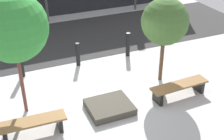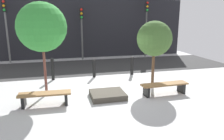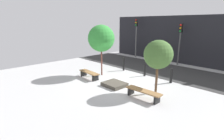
# 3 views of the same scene
# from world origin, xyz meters

# --- Properties ---
(ground_plane) EXTENTS (18.00, 18.00, 0.00)m
(ground_plane) POSITION_xyz_m (0.00, 0.00, 0.00)
(ground_plane) COLOR #B4B4B4
(road_strip) EXTENTS (18.00, 4.43, 0.01)m
(road_strip) POSITION_xyz_m (0.00, 4.60, 0.01)
(road_strip) COLOR #303030
(road_strip) RESTS_ON ground
(building_facade) EXTENTS (16.20, 0.50, 4.36)m
(building_facade) POSITION_xyz_m (0.00, 8.06, 2.18)
(building_facade) COLOR black
(building_facade) RESTS_ON ground
(bench_left) EXTENTS (1.81, 0.54, 0.46)m
(bench_left) POSITION_xyz_m (-2.30, -1.10, 0.33)
(bench_left) COLOR black
(bench_left) RESTS_ON ground
(bench_right) EXTENTS (1.95, 0.54, 0.45)m
(bench_right) POSITION_xyz_m (2.30, -1.10, 0.33)
(bench_right) COLOR black
(bench_right) RESTS_ON ground
(planter_bed) EXTENTS (1.30, 1.13, 0.22)m
(planter_bed) POSITION_xyz_m (0.00, -0.90, 0.11)
(planter_bed) COLOR #454036
(planter_bed) RESTS_ON ground
(tree_behind_left_bench) EXTENTS (1.87, 1.87, 3.60)m
(tree_behind_left_bench) POSITION_xyz_m (-2.30, 0.04, 2.66)
(tree_behind_left_bench) COLOR brown
(tree_behind_left_bench) RESTS_ON ground
(tree_behind_right_bench) EXTENTS (1.52, 1.52, 2.89)m
(tree_behind_right_bench) POSITION_xyz_m (2.30, 0.04, 2.12)
(tree_behind_right_bench) COLOR brown
(tree_behind_right_bench) RESTS_ON ground
(bollard_far_left) EXTENTS (0.15, 0.15, 1.07)m
(bollard_far_left) POSITION_xyz_m (-2.06, 2.13, 0.54)
(bollard_far_left) COLOR black
(bollard_far_left) RESTS_ON ground
(bollard_left) EXTENTS (0.15, 0.15, 0.91)m
(bollard_left) POSITION_xyz_m (0.00, 2.13, 0.45)
(bollard_left) COLOR black
(bollard_left) RESTS_ON ground
(bollard_center) EXTENTS (0.17, 0.17, 0.97)m
(bollard_center) POSITION_xyz_m (2.06, 2.13, 0.48)
(bollard_center) COLOR black
(bollard_center) RESTS_ON ground
(traffic_light_west) EXTENTS (0.28, 0.27, 4.11)m
(traffic_light_west) POSITION_xyz_m (-4.91, 7.10, 2.82)
(traffic_light_west) COLOR slate
(traffic_light_west) RESTS_ON ground
(traffic_light_mid_west) EXTENTS (0.28, 0.27, 3.66)m
(traffic_light_mid_west) POSITION_xyz_m (0.00, 7.10, 2.53)
(traffic_light_mid_west) COLOR #4D4D4D
(traffic_light_mid_west) RESTS_ON ground
(traffic_light_mid_east) EXTENTS (0.28, 0.27, 4.18)m
(traffic_light_mid_east) POSITION_xyz_m (4.91, 7.10, 2.86)
(traffic_light_mid_east) COLOR #494949
(traffic_light_mid_east) RESTS_ON ground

